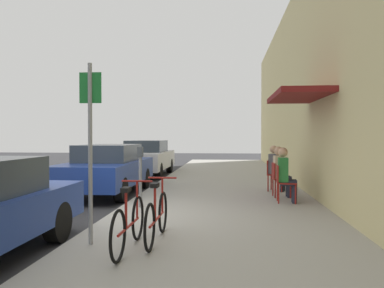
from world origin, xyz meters
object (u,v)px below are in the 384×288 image
Objects in this scene: bicycle_1 at (157,217)px; parked_car_1 at (107,169)px; bicycle_0 at (129,224)px; cafe_chair_2 at (273,173)px; seated_patron_0 at (286,173)px; cafe_chair_1 at (278,177)px; parked_car_2 at (146,157)px; parking_meter at (140,172)px; seated_patron_2 at (276,166)px; seated_patron_1 at (281,170)px; street_sign at (90,139)px; cafe_chair_0 at (283,181)px.

parked_car_1 is at bearing 114.83° from bicycle_1.
bicycle_0 is 1.97× the size of cafe_chair_2.
cafe_chair_1 is (-0.06, 0.82, -0.19)m from seated_patron_0.
parked_car_2 is 5.06× the size of cafe_chair_2.
parking_meter is 2.87m from bicycle_1.
parking_meter reaches higher than bicycle_0.
parked_car_1 is 4.76m from cafe_chair_2.
seated_patron_1 is at bearing -90.06° from seated_patron_2.
cafe_chair_2 is (4.75, 0.26, -0.11)m from parked_car_1.
seated_patron_0 is at bearing -88.35° from cafe_chair_2.
bicycle_1 is at bearing -77.07° from parked_car_2.
cafe_chair_1 is 1.11m from seated_patron_2.
parked_car_1 is 5.77m from bicycle_1.
bicycle_1 is (2.42, -10.55, -0.29)m from parked_car_2.
parking_meter is at bearing -78.83° from parked_car_2.
bicycle_1 is at bearing -72.10° from parking_meter.
street_sign reaches higher than parked_car_2.
parking_meter is 1.52× the size of cafe_chair_0.
parked_car_2 is 10.93m from street_sign.
parking_meter is at bearing -164.90° from cafe_chair_0.
seated_patron_2 is (0.06, 1.91, 0.19)m from cafe_chair_0.
seated_patron_0 is (3.26, 0.86, -0.07)m from parking_meter.
seated_patron_1 reaches higher than cafe_chair_1.
parking_meter is (1.55, -7.85, 0.12)m from parked_car_2.
seated_patron_0 is 1.00× the size of seated_patron_2.
cafe_chair_2 is (0.00, 1.11, 0.00)m from cafe_chair_1.
bicycle_0 is at bearing -123.58° from seated_patron_0.
bicycle_0 is at bearing -118.87° from seated_patron_1.
parked_car_2 is 5.06× the size of cafe_chair_0.
street_sign is (1.50, -5.48, 0.90)m from parked_car_1.
bicycle_1 is (0.30, 0.48, 0.00)m from bicycle_0.
seated_patron_0 is (2.38, 3.56, 0.34)m from bicycle_1.
bicycle_1 is (0.92, 0.24, -1.16)m from street_sign.
parked_car_1 is 4.88m from seated_patron_1.
bicycle_0 is 5.56m from seated_patron_1.
bicycle_1 is at bearing -118.56° from seated_patron_1.
bicycle_0 is (0.63, -0.24, -1.16)m from street_sign.
cafe_chair_2 is at bearing 3.08° from parked_car_1.
parked_car_1 is at bearing 169.79° from cafe_chair_1.
cafe_chair_2 is at bearing 91.65° from seated_patron_0.
seated_patron_1 is at bearing 2.46° from cafe_chair_1.
street_sign is 2.02× the size of seated_patron_1.
seated_patron_1 is 1.00× the size of seated_patron_2.
cafe_chair_1 is (4.75, -0.85, -0.11)m from parked_car_1.
bicycle_1 is at bearing 58.38° from bicycle_0.
bicycle_0 is at bearing -79.74° from parking_meter.
parking_meter is at bearing 100.26° from bicycle_0.
seated_patron_0 is at bearing 56.42° from bicycle_0.
seated_patron_2 is (0.06, 1.09, 0.19)m from cafe_chair_1.
seated_patron_0 is (4.81, -1.68, 0.08)m from parked_car_1.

